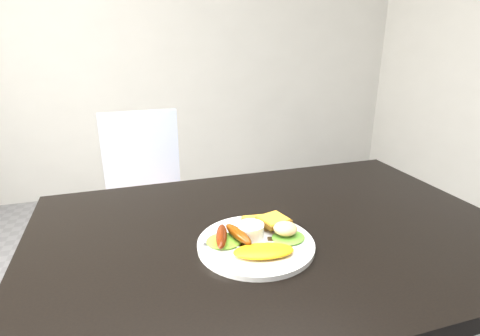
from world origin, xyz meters
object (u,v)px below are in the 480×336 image
dining_chair (148,209)px  person (282,167)px  dining_table (274,236)px  plate (256,244)px

dining_chair → person: (0.51, -0.36, 0.27)m
dining_table → plate: bearing=-138.7°
person → dining_chair: bearing=-47.5°
dining_table → person: person is taller
dining_table → plate: 0.10m
dining_table → dining_chair: 0.95m
dining_table → person: (0.24, 0.50, -0.01)m
person → plate: bearing=48.0°
person → plate: person is taller
dining_table → person: size_ratio=0.83×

